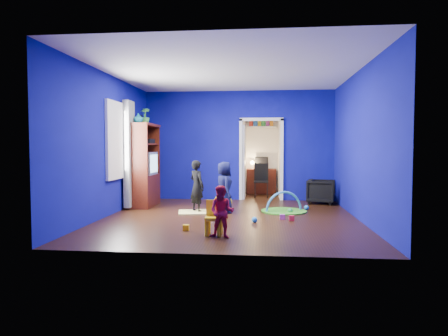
# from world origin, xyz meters

# --- Properties ---
(floor) EXTENTS (5.00, 5.50, 0.01)m
(floor) POSITION_xyz_m (0.00, 0.00, 0.00)
(floor) COLOR black
(floor) RESTS_ON ground
(ceiling) EXTENTS (5.00, 5.50, 0.01)m
(ceiling) POSITION_xyz_m (0.00, 0.00, 2.90)
(ceiling) COLOR white
(ceiling) RESTS_ON wall_back
(wall_back) EXTENTS (5.00, 0.02, 2.90)m
(wall_back) POSITION_xyz_m (0.00, 2.75, 1.45)
(wall_back) COLOR #0A0B77
(wall_back) RESTS_ON floor
(wall_front) EXTENTS (5.00, 0.02, 2.90)m
(wall_front) POSITION_xyz_m (0.00, -2.75, 1.45)
(wall_front) COLOR #0A0B77
(wall_front) RESTS_ON floor
(wall_left) EXTENTS (0.02, 5.50, 2.90)m
(wall_left) POSITION_xyz_m (-2.50, 0.00, 1.45)
(wall_left) COLOR #0A0B77
(wall_left) RESTS_ON floor
(wall_right) EXTENTS (0.02, 5.50, 2.90)m
(wall_right) POSITION_xyz_m (2.50, 0.00, 1.45)
(wall_right) COLOR #0A0B77
(wall_right) RESTS_ON floor
(alcove) EXTENTS (1.00, 1.75, 2.50)m
(alcove) POSITION_xyz_m (0.60, 3.62, 1.25)
(alcove) COLOR silver
(alcove) RESTS_ON floor
(armchair) EXTENTS (0.79, 0.77, 0.60)m
(armchair) POSITION_xyz_m (2.09, 2.20, 0.30)
(armchair) COLOR black
(armchair) RESTS_ON floor
(child_black) EXTENTS (0.48, 0.48, 1.13)m
(child_black) POSITION_xyz_m (-0.77, 0.60, 0.56)
(child_black) COLOR black
(child_black) RESTS_ON floor
(child_navy) EXTENTS (0.51, 0.62, 1.10)m
(child_navy) POSITION_xyz_m (-0.17, 0.57, 0.55)
(child_navy) COLOR #10103C
(child_navy) RESTS_ON floor
(toddler_red) EXTENTS (0.43, 0.36, 0.81)m
(toddler_red) POSITION_xyz_m (0.03, -1.80, 0.41)
(toddler_red) COLOR #AF1312
(toddler_red) RESTS_ON floor
(vase) EXTENTS (0.28, 0.28, 0.23)m
(vase) POSITION_xyz_m (-2.20, 1.07, 2.07)
(vase) COLOR #0D626B
(vase) RESTS_ON tv_armoire
(potted_plant) EXTENTS (0.24, 0.24, 0.40)m
(potted_plant) POSITION_xyz_m (-2.20, 1.59, 2.16)
(potted_plant) COLOR #308638
(potted_plant) RESTS_ON tv_armoire
(tv_armoire) EXTENTS (0.58, 1.14, 1.96)m
(tv_armoire) POSITION_xyz_m (-2.20, 1.37, 0.98)
(tv_armoire) COLOR #421C0B
(tv_armoire) RESTS_ON floor
(crt_tv) EXTENTS (0.46, 0.70, 0.54)m
(crt_tv) POSITION_xyz_m (-2.16, 1.37, 1.02)
(crt_tv) COLOR silver
(crt_tv) RESTS_ON tv_armoire
(yellow_blanket) EXTENTS (0.86, 0.74, 0.03)m
(yellow_blanket) POSITION_xyz_m (-0.77, 0.50, 0.01)
(yellow_blanket) COLOR #F2E07A
(yellow_blanket) RESTS_ON floor
(hopper_ball) EXTENTS (0.40, 0.40, 0.40)m
(hopper_ball) POSITION_xyz_m (-0.22, 0.82, 0.20)
(hopper_ball) COLOR yellow
(hopper_ball) RESTS_ON floor
(kid_chair) EXTENTS (0.30, 0.30, 0.50)m
(kid_chair) POSITION_xyz_m (-0.12, -1.60, 0.25)
(kid_chair) COLOR yellow
(kid_chair) RESTS_ON floor
(play_mat) EXTENTS (0.98, 0.98, 0.03)m
(play_mat) POSITION_xyz_m (1.11, 0.84, 0.01)
(play_mat) COLOR #3E8F20
(play_mat) RESTS_ON floor
(toy_arch) EXTENTS (0.82, 0.41, 0.87)m
(toy_arch) POSITION_xyz_m (1.11, 0.84, 0.02)
(toy_arch) COLOR #3F8CD8
(toy_arch) RESTS_ON floor
(window_left) EXTENTS (0.03, 0.95, 1.55)m
(window_left) POSITION_xyz_m (-2.48, 0.35, 1.55)
(window_left) COLOR white
(window_left) RESTS_ON wall_left
(curtain) EXTENTS (0.14, 0.42, 2.40)m
(curtain) POSITION_xyz_m (-2.37, 0.90, 1.25)
(curtain) COLOR slate
(curtain) RESTS_ON floor
(doorway) EXTENTS (1.16, 0.10, 2.10)m
(doorway) POSITION_xyz_m (0.60, 2.75, 1.05)
(doorway) COLOR white
(doorway) RESTS_ON floor
(study_desk) EXTENTS (0.88, 0.44, 0.75)m
(study_desk) POSITION_xyz_m (0.60, 4.26, 0.38)
(study_desk) COLOR #3D140A
(study_desk) RESTS_ON floor
(desk_monitor) EXTENTS (0.40, 0.05, 0.32)m
(desk_monitor) POSITION_xyz_m (0.60, 4.38, 0.95)
(desk_monitor) COLOR black
(desk_monitor) RESTS_ON study_desk
(desk_lamp) EXTENTS (0.14, 0.14, 0.14)m
(desk_lamp) POSITION_xyz_m (0.32, 4.32, 0.93)
(desk_lamp) COLOR #FFD88C
(desk_lamp) RESTS_ON study_desk
(folding_chair) EXTENTS (0.40, 0.40, 0.92)m
(folding_chair) POSITION_xyz_m (0.60, 3.30, 0.46)
(folding_chair) COLOR black
(folding_chair) RESTS_ON floor
(book_shelf) EXTENTS (0.88, 0.24, 0.04)m
(book_shelf) POSITION_xyz_m (0.60, 4.37, 2.02)
(book_shelf) COLOR white
(book_shelf) RESTS_ON study_desk
(toy_0) EXTENTS (0.10, 0.08, 0.10)m
(toy_0) POSITION_xyz_m (1.20, -0.22, 0.05)
(toy_0) COLOR red
(toy_0) RESTS_ON floor
(toy_1) EXTENTS (0.11, 0.11, 0.11)m
(toy_1) POSITION_xyz_m (1.63, 1.16, 0.06)
(toy_1) COLOR #268CDA
(toy_1) RESTS_ON floor
(toy_2) EXTENTS (0.10, 0.08, 0.10)m
(toy_2) POSITION_xyz_m (-0.63, -1.32, 0.05)
(toy_2) COLOR yellow
(toy_2) RESTS_ON floor
(toy_3) EXTENTS (0.11, 0.11, 0.11)m
(toy_3) POSITION_xyz_m (1.23, 0.67, 0.06)
(toy_3) COLOR green
(toy_3) RESTS_ON floor
(toy_4) EXTENTS (0.10, 0.08, 0.10)m
(toy_4) POSITION_xyz_m (1.03, -0.10, 0.05)
(toy_4) COLOR #C64ABA
(toy_4) RESTS_ON floor
(toy_5) EXTENTS (0.11, 0.11, 0.11)m
(toy_5) POSITION_xyz_m (0.50, -0.46, 0.06)
(toy_5) COLOR #288DE4
(toy_5) RESTS_ON floor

